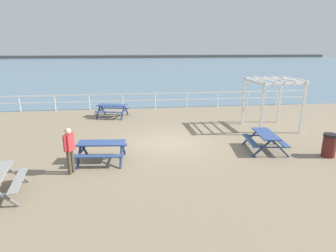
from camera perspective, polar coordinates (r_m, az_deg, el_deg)
name	(u,v)px	position (r m, az deg, el deg)	size (l,w,h in m)	color
ground_plane	(169,145)	(13.48, 0.12, -3.73)	(30.00, 24.00, 0.20)	gray
sea_band	(139,66)	(65.53, -5.80, 11.74)	(142.00, 90.00, 0.01)	slate
distant_shoreline	(136,58)	(108.46, -6.41, 13.23)	(142.00, 6.00, 1.80)	#4C4C47
seaward_railing	(155,98)	(20.74, -2.58, 5.60)	(23.07, 0.07, 1.08)	white
picnic_table_near_left	(265,137)	(12.99, 18.62, -2.15)	(1.73, 1.97, 0.80)	#334C84
picnic_table_mid_centre	(102,147)	(11.46, -12.92, -4.06)	(1.93, 1.69, 0.80)	#334C84
picnic_table_far_right	(112,108)	(18.48, -10.92, 3.54)	(2.14, 1.93, 0.80)	#334C84
visitor	(69,148)	(10.58, -18.86, -4.09)	(0.34, 0.49, 1.66)	#4C4233
lattice_pergola	(273,92)	(16.33, 19.97, 6.34)	(2.53, 2.65, 2.70)	white
litter_bin	(329,145)	(13.38, 29.18, -3.32)	(0.55, 0.55, 0.95)	#591E19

